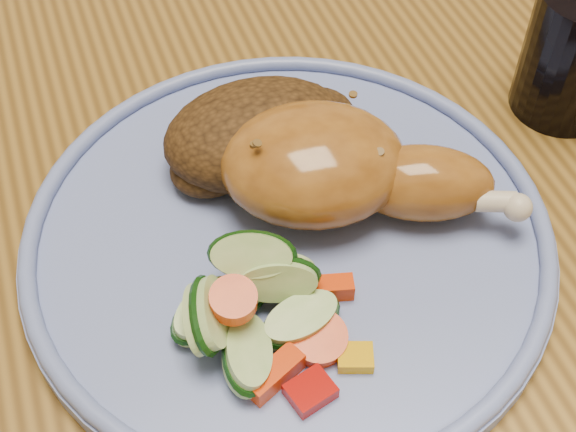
# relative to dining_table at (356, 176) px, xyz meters

# --- Properties ---
(dining_table) EXTENTS (0.90, 1.40, 0.75)m
(dining_table) POSITION_rel_dining_table_xyz_m (0.00, 0.00, 0.00)
(dining_table) COLOR brown
(dining_table) RESTS_ON ground
(plate) EXTENTS (0.30, 0.30, 0.01)m
(plate) POSITION_rel_dining_table_xyz_m (-0.09, -0.10, 0.09)
(plate) COLOR #6779BA
(plate) RESTS_ON dining_table
(plate_rim) EXTENTS (0.30, 0.30, 0.01)m
(plate_rim) POSITION_rel_dining_table_xyz_m (-0.09, -0.10, 0.10)
(plate_rim) COLOR #6779BA
(plate_rim) RESTS_ON plate
(chicken_leg) EXTENTS (0.17, 0.13, 0.06)m
(chicken_leg) POSITION_rel_dining_table_xyz_m (-0.06, -0.09, 0.12)
(chicken_leg) COLOR #9E6021
(chicken_leg) RESTS_ON plate
(rice_pilaf) EXTENTS (0.12, 0.08, 0.05)m
(rice_pilaf) POSITION_rel_dining_table_xyz_m (-0.09, -0.04, 0.11)
(rice_pilaf) COLOR #412810
(rice_pilaf) RESTS_ON plate
(vegetable_pile) EXTENTS (0.11, 0.11, 0.05)m
(vegetable_pile) POSITION_rel_dining_table_xyz_m (-0.13, -0.16, 0.11)
(vegetable_pile) COLOR #A50A05
(vegetable_pile) RESTS_ON plate
(drinking_glass) EXTENTS (0.07, 0.07, 0.09)m
(drinking_glass) POSITION_rel_dining_table_xyz_m (0.12, -0.05, 0.13)
(drinking_glass) COLOR black
(drinking_glass) RESTS_ON dining_table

